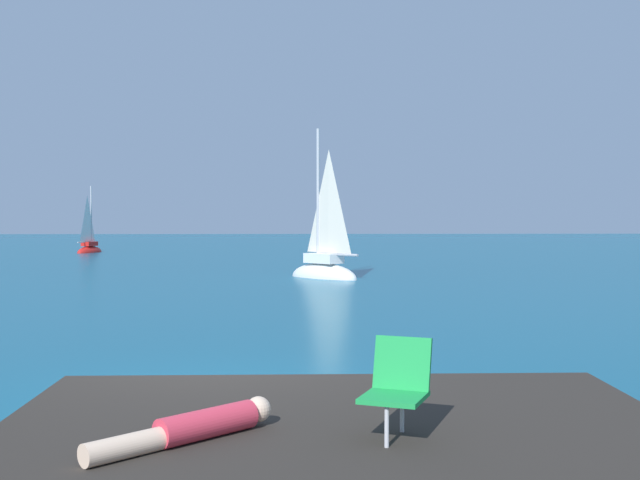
# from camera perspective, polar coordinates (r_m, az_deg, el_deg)

# --- Properties ---
(ground_plane) EXTENTS (160.00, 160.00, 0.00)m
(ground_plane) POSITION_cam_1_polar(r_m,az_deg,el_deg) (10.23, -7.56, -11.26)
(ground_plane) COLOR #0F5675
(shore_ledge) EXTENTS (5.95, 4.53, 0.50)m
(shore_ledge) POSITION_cam_1_polar(r_m,az_deg,el_deg) (7.01, 1.46, -15.34)
(shore_ledge) COLOR #2D2823
(shore_ledge) RESTS_ON ground
(boulder_seaward) EXTENTS (0.74, 0.91, 0.65)m
(boulder_seaward) POSITION_cam_1_polar(r_m,az_deg,el_deg) (9.88, 14.20, -11.78)
(boulder_seaward) COLOR #2F2621
(boulder_seaward) RESTS_ON ground
(boulder_inland) EXTENTS (1.06, 1.16, 0.58)m
(boulder_inland) POSITION_cam_1_polar(r_m,az_deg,el_deg) (9.90, -8.98, -11.71)
(boulder_inland) COLOR #302325
(boulder_inland) RESTS_ON ground
(sailboat_near) EXTENTS (2.91, 3.00, 5.93)m
(sailboat_near) POSITION_cam_1_polar(r_m,az_deg,el_deg) (28.62, 0.29, -2.10)
(sailboat_near) COLOR white
(sailboat_near) RESTS_ON ground
(sailboat_far) EXTENTS (1.46, 2.42, 4.36)m
(sailboat_far) POSITION_cam_1_polar(r_m,az_deg,el_deg) (49.05, -16.25, -0.60)
(sailboat_far) COLOR red
(sailboat_far) RESTS_ON ground
(person_sunbather) EXTENTS (1.37, 1.31, 0.25)m
(person_sunbather) POSITION_cam_1_polar(r_m,az_deg,el_deg) (6.61, -9.06, -13.15)
(person_sunbather) COLOR #DB384C
(person_sunbather) RESTS_ON shore_ledge
(beach_chair) EXTENTS (0.67, 0.73, 0.80)m
(beach_chair) POSITION_cam_1_polar(r_m,az_deg,el_deg) (6.62, 5.61, -10.20)
(beach_chair) COLOR green
(beach_chair) RESTS_ON shore_ledge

